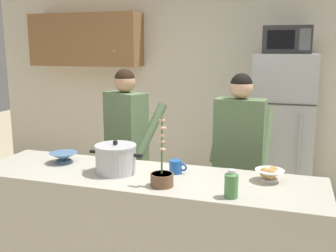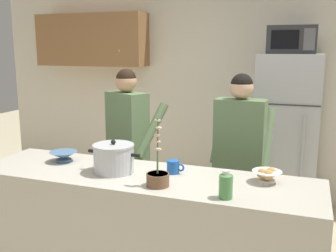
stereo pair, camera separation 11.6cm
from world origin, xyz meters
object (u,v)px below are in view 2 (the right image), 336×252
Objects in this scene: microwave at (292,40)px; empty_bowl at (64,156)px; bottle_near_edge at (226,185)px; potted_orchid at (158,176)px; person_near_pot at (128,136)px; cooking_pot at (114,158)px; coffee_mug at (173,167)px; bread_bowl at (267,175)px; person_by_sink at (240,147)px; refrigerator at (286,136)px.

empty_bowl is (-1.60, -1.73, -0.92)m from microwave.
microwave is 2.25m from bottle_near_edge.
potted_orchid reaches higher than empty_bowl.
person_near_pot reaches higher than bottle_near_edge.
cooking_pot is 0.44m from coffee_mug.
bottle_near_edge is at bearing -96.40° from microwave.
microwave is 1.92m from bread_bowl.
cooking_pot is at bearing -72.04° from person_near_pot.
empty_bowl is 0.49× the size of potted_orchid.
person_by_sink reaches higher than coffee_mug.
bottle_near_edge is (-0.23, -2.08, 0.13)m from refrigerator.
bread_bowl is 0.90× the size of empty_bowl.
empty_bowl is 1.26× the size of bottle_near_edge.
refrigerator is 7.92× the size of empty_bowl.
refrigerator reaches higher than empty_bowl.
cooking_pot is (-0.78, -0.74, 0.03)m from person_by_sink.
person_by_sink is at bearing -105.83° from microwave.
person_near_pot is 7.38× the size of empty_bowl.
refrigerator is 3.64× the size of microwave.
refrigerator is 2.16m from cooking_pot.
bread_bowl is (0.28, -0.59, -0.03)m from person_by_sink.
potted_orchid is at bearing -21.90° from cooking_pot.
person_near_pot is (-1.33, -1.10, -0.87)m from microwave.
empty_bowl is (-1.57, -0.04, -0.01)m from bread_bowl.
person_by_sink is 0.97m from potted_orchid.
microwave is 3.66× the size of coffee_mug.
bread_bowl is at bearing -90.98° from microwave.
coffee_mug is 0.59× the size of empty_bowl.
person_near_pot is at bearing -140.43° from microwave.
empty_bowl is at bearing 163.72° from potted_orchid.
bottle_near_edge reaches higher than empty_bowl.
refrigerator is at bearing 89.04° from bread_bowl.
cooking_pot is at bearing 158.10° from potted_orchid.
refrigerator reaches higher than potted_orchid.
cooking_pot is 0.90× the size of potted_orchid.
person_by_sink reaches higher than bread_bowl.
coffee_mug is at bearing 16.08° from cooking_pot.
cooking_pot is 2.07× the size of bread_bowl.
microwave reaches higher than empty_bowl.
refrigerator is at bearing 83.67° from bottle_near_edge.
person_near_pot is at bearing 125.69° from potted_orchid.
bottle_near_edge is (-0.20, -0.37, 0.03)m from bread_bowl.
person_by_sink reaches higher than cooking_pot.
potted_orchid is at bearing -109.04° from microwave.
refrigerator reaches higher than bread_bowl.
bread_bowl is at bearing 7.71° from cooking_pot.
bottle_near_edge is at bearing -7.32° from potted_orchid.
person_near_pot is at bearing 139.09° from bottle_near_edge.
person_by_sink is 1.08m from cooking_pot.
coffee_mug is at bearing -111.63° from microwave.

